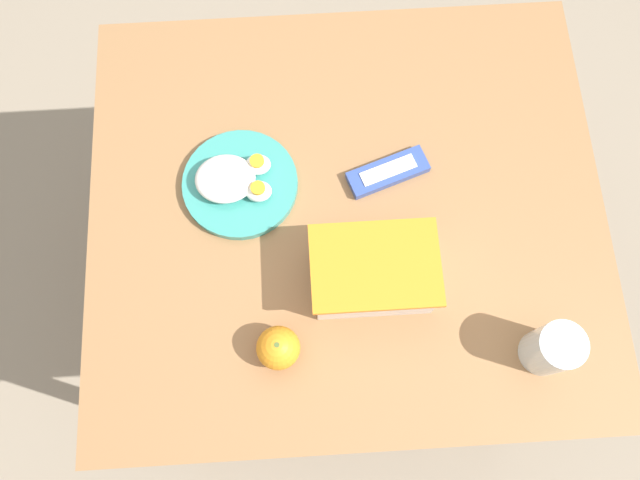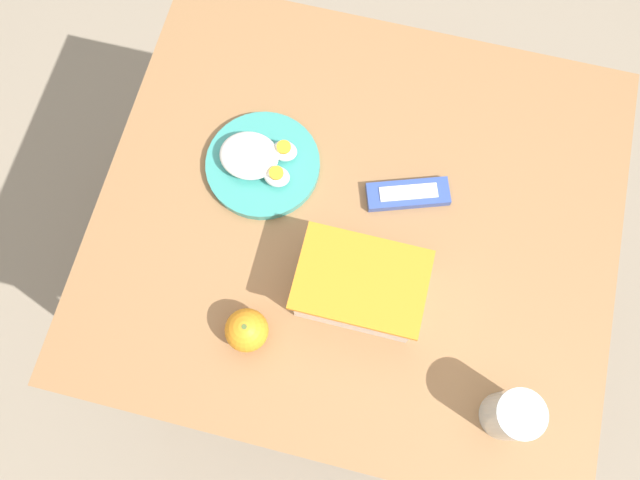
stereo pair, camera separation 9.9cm
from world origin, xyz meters
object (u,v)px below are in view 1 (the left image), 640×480
rice_plate (237,182)px  candy_bar (388,172)px  orange_fruit (278,348)px  drinking_glass (552,349)px  food_container (373,273)px

rice_plate → candy_bar: size_ratio=1.34×
orange_fruit → drinking_glass: size_ratio=0.67×
food_container → drinking_glass: bearing=152.2°
orange_fruit → rice_plate: (0.06, -0.31, -0.02)m
food_container → rice_plate: food_container is taller
food_container → candy_bar: 0.21m
candy_bar → drinking_glass: 0.42m
orange_fruit → drinking_glass: bearing=176.0°
orange_fruit → candy_bar: (-0.22, -0.32, -0.03)m
rice_plate → candy_bar: rice_plate is taller
orange_fruit → rice_plate: orange_fruit is taller
candy_bar → rice_plate: bearing=1.5°
rice_plate → drinking_glass: bearing=146.4°
candy_bar → drinking_glass: (-0.23, 0.35, 0.05)m
food_container → candy_bar: (-0.05, -0.20, -0.04)m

